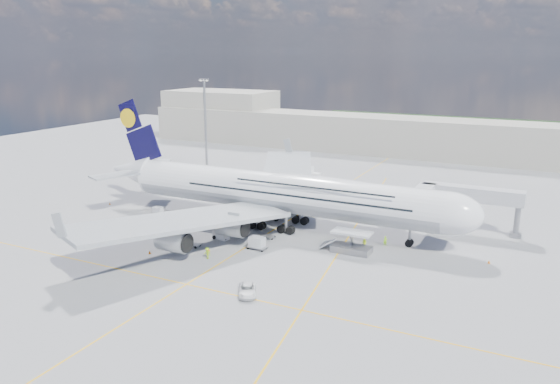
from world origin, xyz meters
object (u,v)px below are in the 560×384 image
at_px(crew_wing, 244,228).
at_px(cone_wing_left_inner, 306,202).
at_px(cone_wing_left_outer, 267,187).
at_px(jet_bridge, 452,197).
at_px(dolly_nose_far, 257,243).
at_px(crew_loader, 364,243).
at_px(dolly_nose_near, 268,236).
at_px(catering_truck_outer, 305,176).
at_px(airliner, 280,192).
at_px(cone_wing_right_outer, 150,252).
at_px(light_mast, 205,124).
at_px(cone_wing_right_inner, 209,250).
at_px(dolly_row_b, 153,225).
at_px(cone_nose, 489,262).
at_px(dolly_back, 158,210).
at_px(cone_tail, 110,203).
at_px(crew_van, 352,239).
at_px(baggage_tug, 221,235).
at_px(dolly_row_c, 192,245).
at_px(catering_truck_inner, 292,198).
at_px(dolly_row_a, 142,224).
at_px(service_van, 247,290).
at_px(crew_tug, 207,253).
at_px(cargo_loader, 350,245).
at_px(crew_nose, 385,241).

bearing_deg(crew_wing, cone_wing_left_inner, 17.08).
bearing_deg(cone_wing_left_outer, jet_bridge, -18.15).
distance_m(dolly_nose_far, crew_loader, 18.32).
xyz_separation_m(dolly_nose_near, catering_truck_outer, (-10.77, 40.57, 1.82)).
xyz_separation_m(airliner, cone_wing_right_outer, (-13.00, -22.65, -6.60)).
height_order(light_mast, cone_wing_right_inner, light_mast).
distance_m(dolly_row_b, cone_nose, 60.36).
xyz_separation_m(dolly_back, cone_nose, (64.03, 2.00, -0.60)).
height_order(dolly_back, cone_tail, dolly_back).
bearing_deg(crew_van, cone_nose, -120.51).
bearing_deg(cone_wing_left_outer, dolly_nose_far, -64.38).
bearing_deg(baggage_tug, jet_bridge, 44.48).
bearing_deg(dolly_row_c, catering_truck_outer, 83.37).
bearing_deg(catering_truck_outer, dolly_back, -109.94).
distance_m(cone_wing_right_outer, cone_tail, 33.76).
bearing_deg(jet_bridge, cone_wing_right_outer, -141.72).
relative_size(dolly_row_b, catering_truck_inner, 0.51).
relative_size(light_mast, cone_wing_left_inner, 41.00).
height_order(dolly_row_b, dolly_row_c, dolly_row_b).
xyz_separation_m(dolly_row_a, cone_wing_right_outer, (9.36, -9.21, -0.84)).
height_order(crew_loader, crew_wing, crew_loader).
distance_m(service_van, crew_tug, 15.38).
distance_m(cargo_loader, baggage_tug, 23.23).
bearing_deg(cone_tail, airliner, 4.02).
height_order(jet_bridge, dolly_row_a, jet_bridge).
bearing_deg(cone_wing_left_inner, catering_truck_outer, 114.89).
bearing_deg(crew_tug, crew_loader, 38.09).
xyz_separation_m(airliner, crew_loader, (18.04, -4.13, -5.99)).
height_order(dolly_row_c, dolly_nose_far, dolly_nose_far).
distance_m(jet_bridge, catering_truck_inner, 34.43).
distance_m(dolly_row_b, cone_wing_right_outer, 14.45).
distance_m(dolly_row_a, cone_wing_left_outer, 39.96).
relative_size(cone_wing_left_inner, cone_wing_right_inner, 1.12).
distance_m(dolly_row_a, cone_tail, 20.89).
xyz_separation_m(airliner, jet_bridge, (29.55, 10.94, -0.02)).
bearing_deg(crew_van, dolly_nose_far, 94.06).
height_order(airliner, crew_wing, airliner).
distance_m(cone_nose, cone_wing_right_inner, 45.44).
bearing_deg(cone_wing_right_inner, cone_wing_right_outer, -146.26).
xyz_separation_m(dolly_nose_near, crew_van, (14.41, 4.09, 0.44)).
xyz_separation_m(dolly_back, crew_wing, (21.58, -2.16, -0.07)).
relative_size(dolly_nose_far, cone_wing_right_outer, 6.25).
distance_m(light_mast, dolly_nose_far, 64.87).
xyz_separation_m(airliner, crew_nose, (20.93, -1.50, -6.01)).
xyz_separation_m(airliner, baggage_tug, (-6.31, -11.18, -6.04)).
bearing_deg(catering_truck_inner, dolly_row_c, -119.94).
bearing_deg(catering_truck_inner, dolly_row_b, -145.92).
bearing_deg(baggage_tug, service_van, -36.07).
distance_m(dolly_row_a, crew_wing, 19.23).
xyz_separation_m(crew_loader, cone_wing_right_inner, (-22.96, -13.11, -0.61)).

